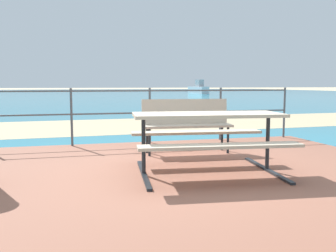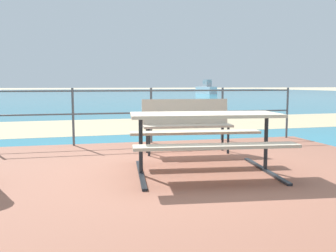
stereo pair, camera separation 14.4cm
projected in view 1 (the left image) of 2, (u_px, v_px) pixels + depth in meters
The scene contains 8 objects.
ground_plane at pixel (189, 175), 4.90m from camera, with size 240.00×240.00×0.00m, color beige.
patio_paving at pixel (189, 173), 4.90m from camera, with size 6.40×5.20×0.06m, color #935B47.
sea_water at pixel (83, 95), 43.33m from camera, with size 90.00×90.00×0.01m, color teal.
beach_strip at pixel (124, 125), 10.78m from camera, with size 54.00×4.02×0.01m, color tan.
picnic_table at pixel (207, 127), 4.72m from camera, with size 2.02×1.65×0.77m.
park_bench at pixel (186, 120), 6.19m from camera, with size 1.50×0.52×0.89m.
railing_fence at pixel (150, 108), 7.19m from camera, with size 5.94×0.04×1.07m.
boat_near at pixel (198, 89), 47.08m from camera, with size 1.77×4.08×1.77m.
Camera 1 is at (-1.49, -4.57, 1.20)m, focal length 39.64 mm.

